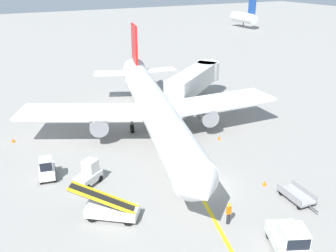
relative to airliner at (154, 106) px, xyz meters
name	(u,v)px	position (x,y,z in m)	size (l,w,h in m)	color
ground_plane	(207,185)	(-0.47, -11.19, -3.42)	(300.00, 300.00, 0.00)	gray
taxi_line_yellow	(181,160)	(-0.14, -6.19, -3.41)	(0.30, 80.00, 0.01)	yellow
airliner	(154,106)	(0.00, 0.00, 0.00)	(27.88, 34.85, 10.10)	white
jet_bridge	(196,78)	(9.55, 6.92, 0.12)	(11.67, 9.76, 4.85)	silver
pushback_tug	(290,240)	(-0.31, -20.39, -2.42)	(3.20, 4.06, 2.20)	silver
baggage_tug_near_wing	(47,169)	(-12.05, -3.90, -2.49)	(1.73, 2.60, 2.10)	silver
baggage_tug_by_cargo_door	(89,174)	(-9.10, -6.38, -2.49)	(2.71, 2.44, 2.10)	silver
belt_loader_forward_hold	(110,209)	(-9.11, -11.68, -2.64)	(4.76, 3.99, 2.59)	silver
baggage_cart_loaded	(296,195)	(4.50, -16.26, -2.95)	(1.78, 3.81, 0.94)	#A5A5A8
ground_crew_marshaller	(206,170)	(-0.06, -10.30, -2.51)	(0.36, 0.24, 1.70)	#26262D
ground_crew_wing_walker	(229,213)	(-1.94, -16.17, -2.51)	(0.36, 0.24, 1.70)	#26262D
safety_cone_nose_left	(13,140)	(-13.82, 5.40, -3.20)	(0.36, 0.36, 0.44)	orange
safety_cone_nose_right	(264,183)	(3.81, -13.42, -3.20)	(0.36, 0.36, 0.44)	orange
safety_cone_wingtip_left	(219,138)	(5.73, -4.06, -3.20)	(0.36, 0.36, 0.44)	orange
distant_aircraft_mid_left	(244,17)	(60.28, 61.26, -0.20)	(3.00, 10.10, 8.80)	silver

